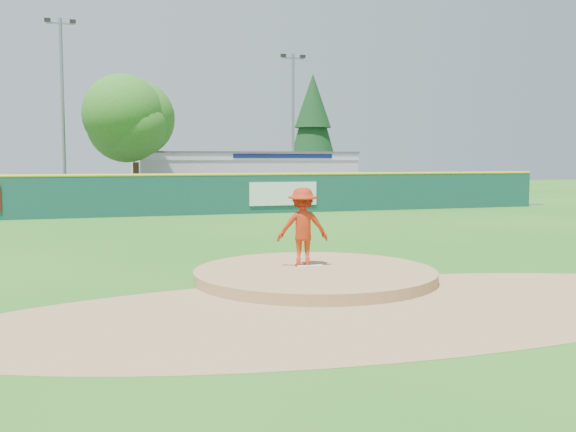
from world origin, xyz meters
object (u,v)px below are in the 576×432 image
object	(u,v)px
pitcher	(303,227)
deciduous_tree	(135,129)
van	(207,196)
conifer_tree	(313,125)
pool_building_grp	(241,175)
light_pole_right	(293,119)
light_pole_left	(63,104)

from	to	relation	value
pitcher	deciduous_tree	bearing A→B (deg)	-74.59
van	conifer_tree	world-z (taller)	conifer_tree
pool_building_grp	deciduous_tree	bearing A→B (deg)	-138.84
deciduous_tree	light_pole_right	xyz separation A→B (m)	(11.00, 4.00, 0.99)
pitcher	light_pole_right	distance (m)	30.26
pitcher	van	xyz separation A→B (m)	(2.00, 22.75, -0.53)
pitcher	light_pole_right	size ratio (longest dim) A/B	0.18
conifer_tree	light_pole_left	world-z (taller)	light_pole_left
pitcher	pool_building_grp	xyz separation A→B (m)	(6.13, 31.51, 0.49)
van	conifer_tree	distance (m)	17.63
light_pole_left	light_pole_right	xyz separation A→B (m)	(15.00, 2.00, -0.51)
light_pole_left	conifer_tree	bearing A→B (deg)	25.35
van	light_pole_left	distance (m)	10.27
van	light_pole_left	world-z (taller)	light_pole_left
pool_building_grp	deciduous_tree	world-z (taller)	deciduous_tree
light_pole_right	pool_building_grp	bearing A→B (deg)	135.05
pitcher	deciduous_tree	distance (m)	24.82
van	light_pole_left	bearing A→B (deg)	85.17
conifer_tree	van	bearing A→B (deg)	-131.07
light_pole_right	light_pole_left	bearing A→B (deg)	-172.41
deciduous_tree	conifer_tree	xyz separation A→B (m)	(15.00, 11.00, 0.99)
van	deciduous_tree	bearing A→B (deg)	86.23
conifer_tree	light_pole_right	distance (m)	8.06
pitcher	van	bearing A→B (deg)	-83.99
pitcher	van	size ratio (longest dim) A/B	0.42
deciduous_tree	conifer_tree	size ratio (longest dim) A/B	0.77
pool_building_grp	conifer_tree	xyz separation A→B (m)	(7.00, 4.01, 3.88)
pitcher	deciduous_tree	xyz separation A→B (m)	(-1.87, 24.52, 3.38)
conifer_tree	light_pole_left	size ratio (longest dim) A/B	0.86
conifer_tree	light_pole_left	bearing A→B (deg)	-154.65
pool_building_grp	light_pole_left	world-z (taller)	light_pole_left
pool_building_grp	conifer_tree	distance (m)	8.95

